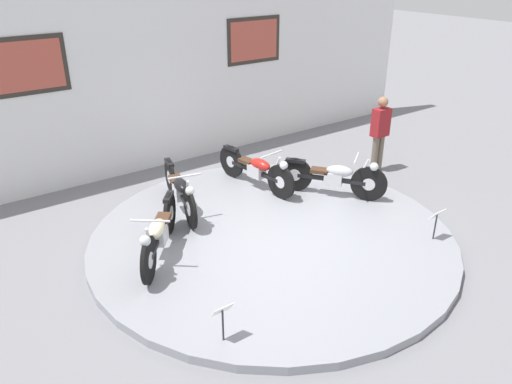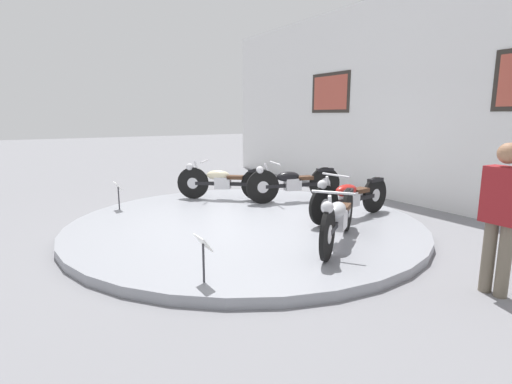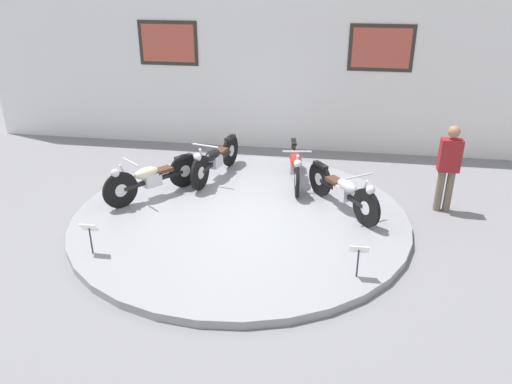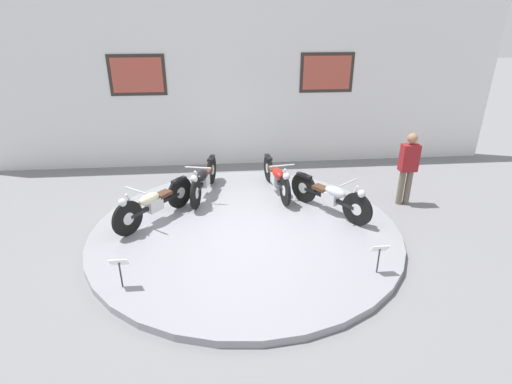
% 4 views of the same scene
% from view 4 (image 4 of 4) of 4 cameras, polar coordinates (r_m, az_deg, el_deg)
% --- Properties ---
extents(ground_plane, '(60.00, 60.00, 0.00)m').
position_cam_4_polar(ground_plane, '(7.62, -1.48, -5.91)').
color(ground_plane, slate).
extents(display_platform, '(5.74, 5.74, 0.13)m').
position_cam_4_polar(display_platform, '(7.58, -1.48, -5.49)').
color(display_platform, gray).
rests_on(display_platform, ground_plane).
extents(back_wall, '(14.00, 0.22, 4.38)m').
position_cam_4_polar(back_wall, '(10.67, -3.17, 15.41)').
color(back_wall, white).
rests_on(back_wall, ground_plane).
extents(motorcycle_cream, '(1.30, 1.60, 0.81)m').
position_cam_4_polar(motorcycle_cream, '(7.86, -14.42, -1.45)').
color(motorcycle_cream, black).
rests_on(motorcycle_cream, display_platform).
extents(motorcycle_black, '(0.62, 1.98, 0.81)m').
position_cam_4_polar(motorcycle_black, '(8.76, -7.49, 1.92)').
color(motorcycle_black, black).
rests_on(motorcycle_black, display_platform).
extents(motorcycle_red, '(0.54, 1.98, 0.80)m').
position_cam_4_polar(motorcycle_red, '(8.84, 2.97, 2.23)').
color(motorcycle_red, black).
rests_on(motorcycle_red, display_platform).
extents(motorcycle_silver, '(1.23, 1.64, 0.80)m').
position_cam_4_polar(motorcycle_silver, '(8.04, 10.62, -0.49)').
color(motorcycle_silver, black).
rests_on(motorcycle_silver, display_platform).
extents(info_placard_front_left, '(0.26, 0.11, 0.51)m').
position_cam_4_polar(info_placard_front_left, '(6.16, -18.94, -9.98)').
color(info_placard_front_left, '#333338').
rests_on(info_placard_front_left, display_platform).
extents(info_placard_front_centre, '(0.26, 0.11, 0.51)m').
position_cam_4_polar(info_placard_front_centre, '(6.42, 17.23, -8.22)').
color(info_placard_front_centre, '#333338').
rests_on(info_placard_front_centre, display_platform).
extents(visitor_standing, '(0.36, 0.22, 1.58)m').
position_cam_4_polar(visitor_standing, '(9.01, 20.90, 3.58)').
color(visitor_standing, '#6B6051').
rests_on(visitor_standing, ground_plane).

